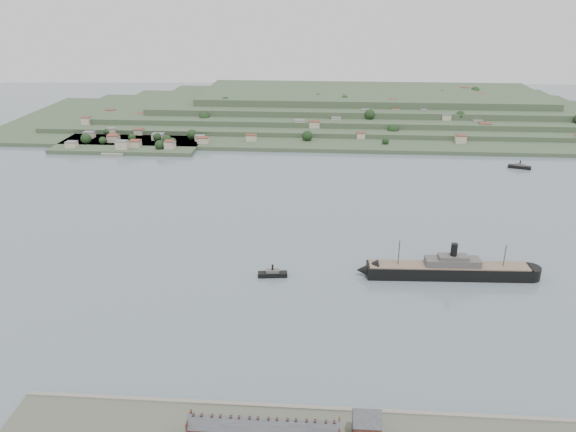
# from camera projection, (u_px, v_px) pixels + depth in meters

# --- Properties ---
(ground) EXTENTS (1400.00, 1400.00, 0.00)m
(ground) POSITION_uv_depth(u_px,v_px,m) (308.00, 250.00, 361.54)
(ground) COLOR slate
(ground) RESTS_ON ground
(terrace_row) EXTENTS (55.60, 9.80, 11.07)m
(terrace_row) POSITION_uv_depth(u_px,v_px,m) (264.00, 431.00, 204.45)
(terrace_row) COLOR #412017
(terrace_row) RESTS_ON ground
(gabled_building) EXTENTS (10.40, 10.18, 14.09)m
(gabled_building) POSITION_uv_depth(u_px,v_px,m) (367.00, 426.00, 205.14)
(gabled_building) COLOR #412017
(gabled_building) RESTS_ON ground
(far_peninsula) EXTENTS (760.00, 309.00, 30.00)m
(far_peninsula) POSITION_uv_depth(u_px,v_px,m) (342.00, 110.00, 718.22)
(far_peninsula) COLOR #3D5337
(far_peninsula) RESTS_ON ground
(steamship) EXTENTS (106.56, 16.36, 25.55)m
(steamship) POSITION_uv_depth(u_px,v_px,m) (444.00, 270.00, 326.16)
(steamship) COLOR black
(steamship) RESTS_ON ground
(tugboat) EXTENTS (17.53, 6.46, 7.71)m
(tugboat) POSITION_uv_depth(u_px,v_px,m) (273.00, 274.00, 327.56)
(tugboat) COLOR black
(tugboat) RESTS_ON ground
(ferry_west) EXTENTS (19.18, 11.90, 6.98)m
(ferry_west) POSITION_uv_depth(u_px,v_px,m) (156.00, 149.00, 579.87)
(ferry_west) COLOR black
(ferry_west) RESTS_ON ground
(ferry_east) EXTENTS (20.99, 11.86, 7.60)m
(ferry_east) POSITION_uv_depth(u_px,v_px,m) (520.00, 166.00, 524.05)
(ferry_east) COLOR black
(ferry_east) RESTS_ON ground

